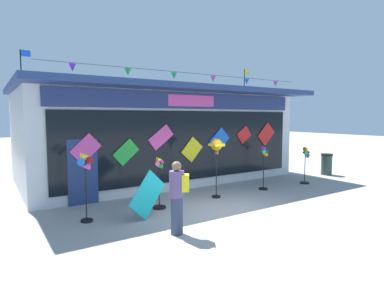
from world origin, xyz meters
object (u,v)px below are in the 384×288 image
wind_spinner_left (159,181)px  wind_spinner_center_right (264,161)px  person_mid_plaza (178,196)px  kite_shop_building (156,134)px  wind_spinner_far_left (86,171)px  wind_spinner_right (306,159)px  display_kite_on_ground (148,194)px  trash_bin (326,164)px  wind_spinner_center_left (217,149)px

wind_spinner_left → wind_spinner_center_right: 4.32m
person_mid_plaza → kite_shop_building: bearing=-169.6°
wind_spinner_left → person_mid_plaza: bearing=-106.1°
wind_spinner_far_left → kite_shop_building: bearing=46.7°
wind_spinner_left → wind_spinner_right: size_ratio=1.02×
wind_spinner_far_left → person_mid_plaza: 2.53m
wind_spinner_far_left → wind_spinner_left: wind_spinner_far_left is taller
kite_shop_building → display_kite_on_ground: (-2.82, -5.04, -1.30)m
person_mid_plaza → trash_bin: (9.56, 2.68, -0.40)m
wind_spinner_center_right → wind_spinner_right: (2.18, -0.14, -0.07)m
wind_spinner_center_right → person_mid_plaza: person_mid_plaza is taller
person_mid_plaza → wind_spinner_left: bearing=-162.7°
display_kite_on_ground → wind_spinner_center_right: bearing=7.0°
wind_spinner_center_right → kite_shop_building: bearing=115.6°
trash_bin → person_mid_plaza: bearing=-164.4°
person_mid_plaza → wind_spinner_center_left: bearing=161.3°
wind_spinner_right → person_mid_plaza: size_ratio=0.88×
trash_bin → kite_shop_building: bearing=150.5°
wind_spinner_left → wind_spinner_center_left: size_ratio=0.77×
wind_spinner_right → display_kite_on_ground: 7.16m
wind_spinner_center_left → wind_spinner_right: wind_spinner_center_left is taller
kite_shop_building → wind_spinner_center_right: size_ratio=7.00×
wind_spinner_right → person_mid_plaza: bearing=-164.7°
kite_shop_building → wind_spinner_left: bearing=-115.9°
wind_spinner_center_left → display_kite_on_ground: size_ratio=1.66×
person_mid_plaza → display_kite_on_ground: (-0.05, 1.48, -0.27)m
wind_spinner_right → trash_bin: 2.63m
wind_spinner_center_right → display_kite_on_ground: bearing=-173.0°
kite_shop_building → display_kite_on_ground: bearing=-119.2°
wind_spinner_right → display_kite_on_ground: (-7.13, -0.47, -0.37)m
wind_spinner_far_left → wind_spinner_left: size_ratio=1.18×
display_kite_on_ground → wind_spinner_right: bearing=3.7°
wind_spinner_center_right → wind_spinner_right: 2.19m
wind_spinner_left → wind_spinner_center_left: 2.31m
wind_spinner_right → trash_bin: wind_spinner_right is taller
kite_shop_building → wind_spinner_center_left: (-0.02, -4.39, -0.29)m
display_kite_on_ground → person_mid_plaza: bearing=-87.9°
kite_shop_building → wind_spinner_right: kite_shop_building is taller
kite_shop_building → person_mid_plaza: kite_shop_building is taller
kite_shop_building → trash_bin: size_ratio=11.61×
kite_shop_building → trash_bin: bearing=-29.5°
kite_shop_building → wind_spinner_far_left: kite_shop_building is taller
trash_bin → display_kite_on_ground: bearing=-172.9°
wind_spinner_center_right → trash_bin: (4.66, 0.59, -0.57)m
person_mid_plaza → trash_bin: person_mid_plaza is taller
wind_spinner_left → wind_spinner_center_left: wind_spinner_center_left is taller
wind_spinner_left → display_kite_on_ground: bearing=-138.9°
wind_spinner_left → display_kite_on_ground: wind_spinner_left is taller
wind_spinner_left → display_kite_on_ground: 0.87m
wind_spinner_far_left → wind_spinner_center_right: wind_spinner_far_left is taller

